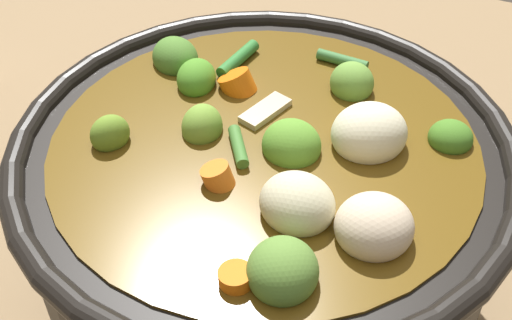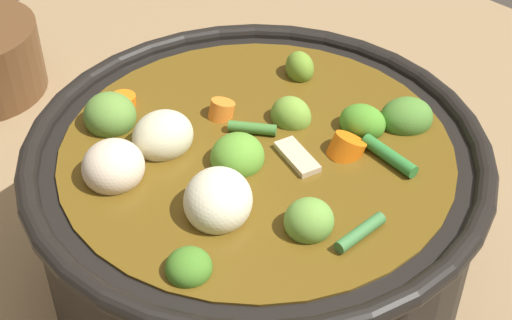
% 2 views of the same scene
% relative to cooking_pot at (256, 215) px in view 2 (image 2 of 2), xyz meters
% --- Properties ---
extents(ground_plane, '(1.10, 1.10, 0.00)m').
position_rel_cooking_pot_xyz_m(ground_plane, '(-0.00, 0.00, -0.08)').
color(ground_plane, '#8C704C').
extents(cooking_pot, '(0.33, 0.33, 0.17)m').
position_rel_cooking_pot_xyz_m(cooking_pot, '(0.00, 0.00, 0.00)').
color(cooking_pot, black).
rests_on(cooking_pot, ground_plane).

